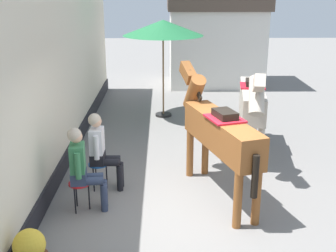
{
  "coord_description": "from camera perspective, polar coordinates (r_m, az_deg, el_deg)",
  "views": [
    {
      "loc": [
        -0.5,
        -6.12,
        3.47
      ],
      "look_at": [
        -0.4,
        1.2,
        1.05
      ],
      "focal_mm": 46.28,
      "sensor_mm": 36.0,
      "label": 1
    }
  ],
  "objects": [
    {
      "name": "seated_visitor_far",
      "position": [
        7.56,
        -8.82,
        -2.82
      ],
      "size": [
        0.61,
        0.49,
        1.39
      ],
      "color": "#194C99",
      "rests_on": "ground_plane"
    },
    {
      "name": "cafe_parasol",
      "position": [
        11.45,
        -0.65,
        12.74
      ],
      "size": [
        2.1,
        2.1,
        2.58
      ],
      "color": "black",
      "rests_on": "ground_plane"
    },
    {
      "name": "distant_cottage",
      "position": [
        15.64,
        6.32,
        12.05
      ],
      "size": [
        3.4,
        2.6,
        3.5
      ],
      "color": "silver",
      "rests_on": "ground_plane"
    },
    {
      "name": "seated_visitor_near",
      "position": [
        6.9,
        -11.24,
        -5.07
      ],
      "size": [
        0.61,
        0.49,
        1.39
      ],
      "color": "red",
      "rests_on": "ground_plane"
    },
    {
      "name": "saddled_horse_near",
      "position": [
        7.19,
        6.59,
        -0.58
      ],
      "size": [
        1.17,
        2.9,
        2.06
      ],
      "color": "brown",
      "rests_on": "ground_plane"
    },
    {
      "name": "saddled_horse_far",
      "position": [
        9.07,
        11.03,
        3.18
      ],
      "size": [
        0.76,
        2.98,
        2.06
      ],
      "color": "#B2A899",
      "rests_on": "ground_plane"
    },
    {
      "name": "flower_planter_near",
      "position": [
        5.78,
        -17.71,
        -15.58
      ],
      "size": [
        0.43,
        0.43,
        0.64
      ],
      "color": "brown",
      "rests_on": "ground_plane"
    },
    {
      "name": "ground_plane",
      "position": [
        9.77,
        2.2,
        -2.52
      ],
      "size": [
        40.0,
        40.0,
        0.0
      ],
      "primitive_type": "plane",
      "color": "slate"
    },
    {
      "name": "spare_stool_white",
      "position": [
        10.84,
        5.07,
        1.77
      ],
      "size": [
        0.32,
        0.32,
        0.46
      ],
      "color": "white",
      "rests_on": "ground_plane"
    },
    {
      "name": "pub_facade_wall",
      "position": [
        8.12,
        -15.4,
        3.86
      ],
      "size": [
        0.34,
        14.0,
        3.4
      ],
      "color": "beige",
      "rests_on": "ground_plane"
    }
  ]
}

